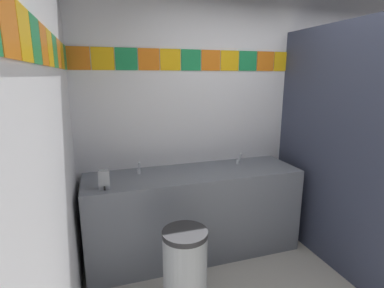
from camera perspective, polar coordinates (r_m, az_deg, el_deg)
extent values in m
cube|color=silver|center=(3.42, 13.25, 7.00)|extent=(4.00, 0.08, 2.87)
cube|color=orange|center=(2.88, -21.35, 15.33)|extent=(0.20, 0.01, 0.20)
cube|color=yellow|center=(2.88, -17.02, 15.64)|extent=(0.20, 0.01, 0.20)
cube|color=#1E8C4C|center=(2.89, -12.69, 15.87)|extent=(0.20, 0.01, 0.20)
cube|color=orange|center=(2.92, -8.41, 16.02)|extent=(0.20, 0.01, 0.20)
cube|color=yellow|center=(2.96, -4.23, 16.08)|extent=(0.20, 0.01, 0.20)
cube|color=#1E8C4C|center=(3.02, -0.19, 16.06)|extent=(0.20, 0.01, 0.20)
cube|color=orange|center=(3.09, 3.69, 15.96)|extent=(0.20, 0.01, 0.20)
cube|color=yellow|center=(3.17, 7.37, 15.81)|extent=(0.20, 0.01, 0.20)
cube|color=#1E8C4C|center=(3.26, 10.85, 15.61)|extent=(0.20, 0.01, 0.20)
cube|color=orange|center=(3.37, 14.12, 15.38)|extent=(0.20, 0.01, 0.20)
cube|color=yellow|center=(3.48, 17.18, 15.11)|extent=(0.20, 0.01, 0.20)
cube|color=#1E8C4C|center=(3.60, 20.03, 14.82)|extent=(0.20, 0.01, 0.20)
cube|color=orange|center=(3.73, 22.67, 14.52)|extent=(0.20, 0.01, 0.20)
cube|color=yellow|center=(3.87, 25.13, 14.22)|extent=(0.20, 0.01, 0.20)
cube|color=#1E8C4C|center=(4.01, 27.41, 13.92)|extent=(0.20, 0.01, 0.20)
cube|color=orange|center=(4.16, 29.52, 13.61)|extent=(0.20, 0.01, 0.20)
cube|color=yellow|center=(4.32, 31.48, 13.32)|extent=(0.20, 0.01, 0.20)
cube|color=#1E8C4C|center=(4.48, 33.30, 13.03)|extent=(0.20, 0.01, 0.20)
cube|color=silver|center=(1.36, -29.38, -3.36)|extent=(0.08, 3.19, 2.87)
cube|color=orange|center=(1.11, -32.19, 19.12)|extent=(0.01, 0.20, 0.20)
cube|color=yellow|center=(1.32, -29.88, 18.13)|extent=(0.01, 0.20, 0.20)
cube|color=#1E8C4C|center=(1.52, -28.22, 17.40)|extent=(0.01, 0.20, 0.20)
cube|color=orange|center=(1.73, -26.96, 16.83)|extent=(0.01, 0.20, 0.20)
cube|color=yellow|center=(1.94, -25.99, 16.38)|extent=(0.01, 0.20, 0.20)
cube|color=#1E8C4C|center=(2.15, -25.20, 16.01)|extent=(0.01, 0.20, 0.20)
cube|color=orange|center=(2.36, -24.56, 15.71)|extent=(0.01, 0.20, 0.20)
cube|color=yellow|center=(2.58, -24.03, 15.46)|extent=(0.01, 0.20, 0.20)
cube|color=#1E8C4C|center=(2.79, -23.57, 15.24)|extent=(0.01, 0.20, 0.20)
cube|color=slate|center=(3.03, 0.44, -13.26)|extent=(2.09, 0.60, 0.86)
cube|color=slate|center=(3.14, -1.18, -4.60)|extent=(2.09, 0.03, 0.08)
cylinder|color=#EDE6CA|center=(2.75, -9.88, -7.77)|extent=(0.34, 0.34, 0.10)
cylinder|color=#EDE6CA|center=(3.05, 10.05, -5.61)|extent=(0.34, 0.34, 0.10)
cylinder|color=silver|center=(2.85, -10.34, -5.29)|extent=(0.04, 0.04, 0.05)
cylinder|color=silver|center=(2.78, -10.26, -4.24)|extent=(0.02, 0.06, 0.09)
cylinder|color=silver|center=(3.15, 8.93, -3.47)|extent=(0.04, 0.04, 0.05)
cylinder|color=silver|center=(3.08, 9.39, -2.47)|extent=(0.02, 0.06, 0.09)
cube|color=gray|center=(2.54, -16.81, -6.67)|extent=(0.09, 0.07, 0.16)
cylinder|color=black|center=(2.52, -16.70, -8.29)|extent=(0.02, 0.02, 0.03)
cube|color=#33384C|center=(2.98, 25.70, -0.98)|extent=(0.04, 1.58, 2.24)
cylinder|color=white|center=(3.95, 27.24, -11.95)|extent=(0.38, 0.38, 0.40)
torus|color=white|center=(3.87, 27.58, -9.05)|extent=(0.39, 0.39, 0.05)
cube|color=white|center=(3.96, 25.68, -5.98)|extent=(0.34, 0.17, 0.34)
cylinder|color=#999EA3|center=(2.42, -1.34, -23.99)|extent=(0.33, 0.33, 0.64)
cylinder|color=#262628|center=(2.23, -1.39, -17.07)|extent=(0.34, 0.34, 0.04)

